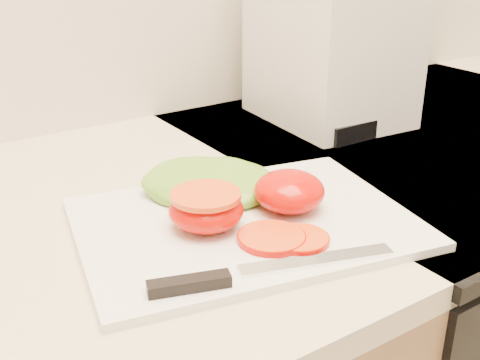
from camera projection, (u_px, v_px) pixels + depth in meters
stove at (412, 350)px, 1.20m from camera, size 0.76×0.66×0.93m
cutting_board at (245, 223)px, 0.68m from camera, size 0.42×0.34×0.01m
tomato_half_dome at (289, 191)px, 0.70m from camera, size 0.08×0.08×0.05m
tomato_half_cut at (206, 208)px, 0.65m from camera, size 0.08×0.08×0.04m
tomato_slice_0 at (272, 238)px, 0.63m from camera, size 0.07×0.07×0.01m
tomato_slice_1 at (299, 239)px, 0.63m from camera, size 0.06×0.06×0.01m
lettuce_leaf_0 at (209, 183)px, 0.74m from camera, size 0.20×0.19×0.03m
knife at (242, 274)px, 0.57m from camera, size 0.25×0.08×0.01m
appliance at (332, 32)px, 1.00m from camera, size 0.22×0.26×0.30m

